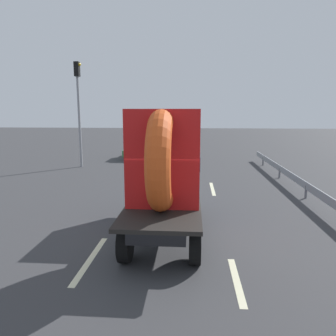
{
  "coord_description": "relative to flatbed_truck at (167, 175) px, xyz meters",
  "views": [
    {
      "loc": [
        0.55,
        -9.04,
        3.69
      ],
      "look_at": [
        -0.19,
        0.96,
        1.89
      ],
      "focal_mm": 34.23,
      "sensor_mm": 36.0,
      "label": 1
    }
  ],
  "objects": [
    {
      "name": "guardrail",
      "position": [
        5.63,
        6.28,
        -1.24
      ],
      "size": [
        0.1,
        16.73,
        0.71
      ],
      "color": "gray",
      "rests_on": "ground_plane"
    },
    {
      "name": "lane_dash_left_near",
      "position": [
        -1.76,
        -2.08,
        -1.77
      ],
      "size": [
        0.16,
        2.66,
        0.01
      ],
      "primitive_type": "cube",
      "rotation": [
        0.0,
        0.0,
        1.57
      ],
      "color": "beige",
      "rests_on": "ground_plane"
    },
    {
      "name": "distant_sedan",
      "position": [
        -3.53,
        15.43,
        -1.11
      ],
      "size": [
        1.63,
        3.81,
        1.24
      ],
      "color": "black",
      "rests_on": "ground_plane"
    },
    {
      "name": "lane_dash_left_far",
      "position": [
        -1.76,
        5.22,
        -1.77
      ],
      "size": [
        0.16,
        2.47,
        0.01
      ],
      "primitive_type": "cube",
      "rotation": [
        0.0,
        0.0,
        1.57
      ],
      "color": "beige",
      "rests_on": "ground_plane"
    },
    {
      "name": "ground_plane",
      "position": [
        0.19,
        -0.39,
        -1.77
      ],
      "size": [
        120.0,
        120.0,
        0.0
      ],
      "primitive_type": "plane",
      "color": "#38383A"
    },
    {
      "name": "lane_dash_right_near",
      "position": [
        1.76,
        -2.86,
        -1.77
      ],
      "size": [
        0.16,
        2.07,
        0.01
      ],
      "primitive_type": "cube",
      "rotation": [
        0.0,
        0.0,
        1.57
      ],
      "color": "beige",
      "rests_on": "ground_plane"
    },
    {
      "name": "flatbed_truck",
      "position": [
        0.0,
        0.0,
        0.0
      ],
      "size": [
        2.02,
        5.29,
        3.73
      ],
      "color": "black",
      "rests_on": "ground_plane"
    },
    {
      "name": "traffic_light",
      "position": [
        -6.56,
        11.11,
        2.54
      ],
      "size": [
        0.42,
        0.36,
        6.73
      ],
      "color": "gray",
      "rests_on": "ground_plane"
    },
    {
      "name": "lane_dash_right_far",
      "position": [
        1.76,
        5.59,
        -1.77
      ],
      "size": [
        0.16,
        2.59,
        0.01
      ],
      "primitive_type": "cube",
      "rotation": [
        0.0,
        0.0,
        1.57
      ],
      "color": "beige",
      "rests_on": "ground_plane"
    }
  ]
}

